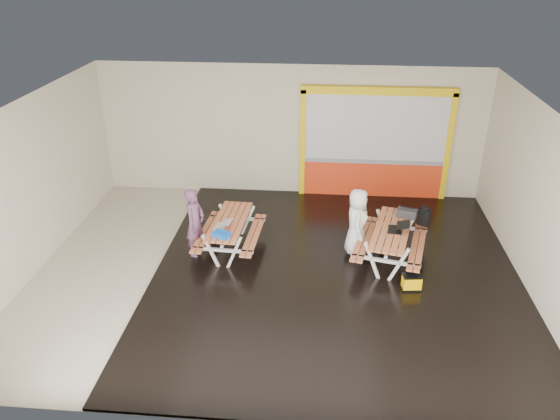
# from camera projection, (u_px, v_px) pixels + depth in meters

# --- Properties ---
(room) EXTENTS (10.02, 8.02, 3.52)m
(room) POSITION_uv_depth(u_px,v_px,m) (276.00, 196.00, 10.53)
(room) COLOR beige
(room) RESTS_ON ground
(deck) EXTENTS (7.50, 7.98, 0.05)m
(deck) POSITION_uv_depth(u_px,v_px,m) (336.00, 273.00, 11.20)
(deck) COLOR black
(deck) RESTS_ON room
(kiosk) EXTENTS (3.88, 0.16, 3.00)m
(kiosk) POSITION_uv_depth(u_px,v_px,m) (374.00, 146.00, 14.00)
(kiosk) COLOR #EF3B17
(kiosk) RESTS_ON room
(picnic_table_left) EXTENTS (1.40, 1.98, 0.77)m
(picnic_table_left) POSITION_uv_depth(u_px,v_px,m) (230.00, 228.00, 11.80)
(picnic_table_left) COLOR #B8653B
(picnic_table_left) RESTS_ON deck
(picnic_table_right) EXTENTS (1.80, 2.29, 0.81)m
(picnic_table_right) POSITION_uv_depth(u_px,v_px,m) (391.00, 237.00, 11.39)
(picnic_table_right) COLOR #B8653B
(picnic_table_right) RESTS_ON deck
(person_left) EXTENTS (0.50, 0.64, 1.55)m
(person_left) POSITION_uv_depth(u_px,v_px,m) (195.00, 223.00, 11.56)
(person_left) COLOR #6A4160
(person_left) RESTS_ON deck
(person_right) EXTENTS (0.48, 0.73, 1.49)m
(person_right) POSITION_uv_depth(u_px,v_px,m) (357.00, 222.00, 11.50)
(person_right) COLOR white
(person_right) RESTS_ON deck
(laptop_left) EXTENTS (0.41, 0.38, 0.16)m
(laptop_left) POSITION_uv_depth(u_px,v_px,m) (223.00, 225.00, 11.44)
(laptop_left) COLOR silver
(laptop_left) RESTS_ON picnic_table_left
(laptop_right) EXTENTS (0.48, 0.43, 0.18)m
(laptop_right) POSITION_uv_depth(u_px,v_px,m) (398.00, 228.00, 11.22)
(laptop_right) COLOR black
(laptop_right) RESTS_ON picnic_table_right
(blue_pouch) EXTENTS (0.40, 0.35, 0.10)m
(blue_pouch) POSITION_uv_depth(u_px,v_px,m) (221.00, 234.00, 11.07)
(blue_pouch) COLOR blue
(blue_pouch) RESTS_ON picnic_table_left
(toolbox) EXTENTS (0.47, 0.34, 0.24)m
(toolbox) POSITION_uv_depth(u_px,v_px,m) (407.00, 213.00, 11.74)
(toolbox) COLOR black
(toolbox) RESTS_ON picnic_table_right
(backpack) EXTENTS (0.30, 0.27, 0.43)m
(backpack) POSITION_uv_depth(u_px,v_px,m) (424.00, 216.00, 11.96)
(backpack) COLOR black
(backpack) RESTS_ON picnic_table_right
(dark_case) EXTENTS (0.55, 0.49, 0.17)m
(dark_case) POSITION_uv_depth(u_px,v_px,m) (371.00, 250.00, 11.83)
(dark_case) COLOR black
(dark_case) RESTS_ON deck
(fluke_bag) EXTENTS (0.40, 0.29, 0.32)m
(fluke_bag) POSITION_uv_depth(u_px,v_px,m) (412.00, 282.00, 10.60)
(fluke_bag) COLOR black
(fluke_bag) RESTS_ON deck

